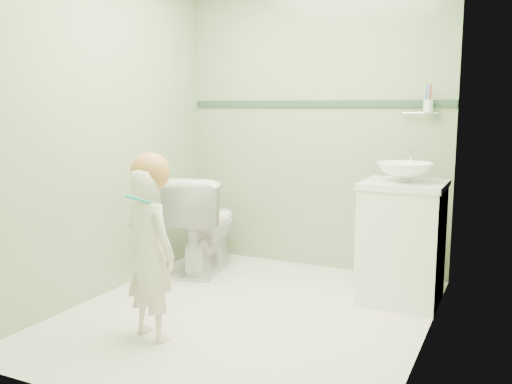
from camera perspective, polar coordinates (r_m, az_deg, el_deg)
The scene contains 12 objects.
ground at distance 3.65m, azimuth -1.04°, elevation -12.51°, with size 2.50×2.50×0.00m, color silver.
room_shell at distance 3.40m, azimuth -1.10°, elevation 6.65°, with size 2.50×2.54×2.40m.
trim_stripe at distance 4.54m, azimuth 6.01°, elevation 9.05°, with size 2.20×0.02×0.05m, color #2D4B33.
vanity at distance 3.91m, azimuth 14.79°, elevation -5.20°, with size 0.52×0.50×0.80m, color white.
counter at distance 3.84m, azimuth 15.03°, elevation 0.75°, with size 0.54×0.52×0.04m, color white.
basin at distance 3.83m, azimuth 15.08°, elevation 2.00°, with size 0.37×0.37×0.13m, color white.
faucet at distance 4.00m, azimuth 15.62°, elevation 3.41°, with size 0.03×0.13×0.18m.
cup_holder at distance 4.27m, azimuth 17.23°, elevation 8.46°, with size 0.26×0.07×0.21m.
toilet at distance 4.50m, azimuth -5.34°, elevation -3.22°, with size 0.44×0.77×0.79m, color white.
toddler at distance 3.22m, azimuth -10.88°, elevation -6.25°, with size 0.36×0.24×1.00m, color white.
hair_cap at distance 3.16m, azimuth -10.86°, elevation 2.02°, with size 0.22×0.22×0.22m, color #AE753C.
teal_toothbrush at distance 3.02m, azimuth -12.03°, elevation -0.64°, with size 0.11×0.14×0.08m.
Camera 1 is at (1.53, -3.04, 1.33)m, focal length 38.81 mm.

